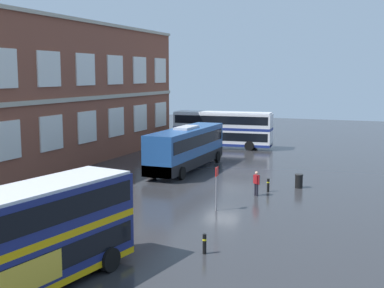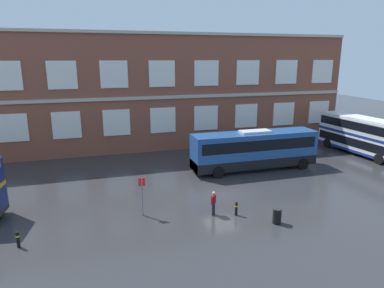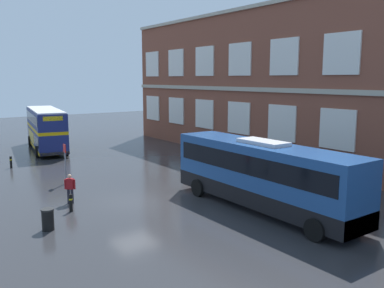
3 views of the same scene
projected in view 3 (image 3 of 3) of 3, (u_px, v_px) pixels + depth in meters
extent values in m
plane|color=#2B2B2D|center=(164.00, 196.00, 24.98)|extent=(120.00, 120.00, 0.00)
cube|color=brown|center=(317.00, 86.00, 34.43)|extent=(45.81, 8.00, 12.77)
cube|color=#B2A893|center=(283.00, 90.00, 32.14)|extent=(45.81, 0.16, 0.36)
cube|color=silver|center=(153.00, 108.00, 49.00)|extent=(2.85, 0.12, 2.81)
cube|color=silver|center=(176.00, 111.00, 44.89)|extent=(2.85, 0.12, 2.81)
cube|color=silver|center=(204.00, 114.00, 40.78)|extent=(2.85, 0.12, 2.81)
cube|color=silver|center=(239.00, 118.00, 36.67)|extent=(2.85, 0.12, 2.81)
cube|color=silver|center=(282.00, 123.00, 32.56)|extent=(2.85, 0.12, 2.81)
cube|color=silver|center=(337.00, 129.00, 28.45)|extent=(2.85, 0.12, 2.81)
cube|color=silver|center=(152.00, 64.00, 48.20)|extent=(2.85, 0.12, 2.81)
cube|color=silver|center=(176.00, 63.00, 44.09)|extent=(2.85, 0.12, 2.81)
cube|color=silver|center=(205.00, 61.00, 39.98)|extent=(2.85, 0.12, 2.81)
cube|color=silver|center=(240.00, 59.00, 35.87)|extent=(2.85, 0.12, 2.81)
cube|color=silver|center=(284.00, 57.00, 31.76)|extent=(2.85, 0.12, 2.81)
cube|color=silver|center=(341.00, 54.00, 27.65)|extent=(2.85, 0.12, 2.81)
cube|color=navy|center=(46.00, 138.00, 41.06)|extent=(11.26, 4.25, 1.75)
cube|color=black|center=(46.00, 136.00, 41.02)|extent=(10.84, 4.22, 0.90)
cube|color=gold|center=(46.00, 127.00, 40.89)|extent=(11.26, 4.25, 0.30)
cube|color=navy|center=(45.00, 118.00, 40.75)|extent=(11.26, 4.25, 1.55)
cube|color=black|center=(45.00, 117.00, 40.74)|extent=(10.84, 4.22, 0.90)
cube|color=gold|center=(47.00, 145.00, 41.17)|extent=(11.27, 4.27, 0.28)
cube|color=silver|center=(45.00, 110.00, 40.62)|extent=(11.03, 4.12, 0.12)
cube|color=gold|center=(31.00, 136.00, 41.65)|extent=(4.78, 0.79, 1.10)
cube|color=yellow|center=(53.00, 119.00, 35.83)|extent=(0.32, 1.65, 0.40)
cylinder|color=black|center=(37.00, 152.00, 37.20)|extent=(1.08, 0.48, 1.04)
cylinder|color=black|center=(67.00, 150.00, 38.30)|extent=(1.08, 0.48, 1.04)
cylinder|color=black|center=(30.00, 141.00, 43.54)|extent=(1.08, 0.48, 1.04)
cylinder|color=black|center=(55.00, 139.00, 44.65)|extent=(1.08, 0.48, 1.04)
cube|color=navy|center=(262.00, 173.00, 22.16)|extent=(12.01, 2.59, 3.20)
cube|color=black|center=(263.00, 162.00, 22.06)|extent=(11.29, 2.63, 1.00)
cube|color=black|center=(262.00, 194.00, 22.35)|extent=(12.01, 2.61, 0.90)
cube|color=silver|center=(263.00, 142.00, 21.90)|extent=(2.88, 1.29, 0.20)
cylinder|color=black|center=(315.00, 230.00, 18.00)|extent=(1.04, 0.32, 1.04)
cylinder|color=black|center=(350.00, 218.00, 19.45)|extent=(1.04, 0.32, 1.04)
cylinder|color=black|center=(198.00, 188.00, 24.95)|extent=(1.04, 0.32, 1.04)
cylinder|color=black|center=(230.00, 182.00, 26.41)|extent=(1.04, 0.32, 1.04)
cylinder|color=black|center=(72.00, 196.00, 23.48)|extent=(0.22, 0.22, 0.85)
cylinder|color=black|center=(69.00, 196.00, 23.48)|extent=(0.22, 0.22, 0.85)
cube|color=maroon|center=(70.00, 184.00, 23.37)|extent=(0.43, 0.46, 0.60)
cylinder|color=maroon|center=(74.00, 184.00, 23.36)|extent=(0.15, 0.15, 0.57)
cylinder|color=maroon|center=(65.00, 184.00, 23.38)|extent=(0.15, 0.15, 0.57)
sphere|color=tan|center=(69.00, 176.00, 23.30)|extent=(0.22, 0.22, 0.22)
cylinder|color=slate|center=(66.00, 164.00, 27.79)|extent=(0.10, 0.10, 2.70)
cube|color=red|center=(64.00, 148.00, 27.61)|extent=(0.44, 0.04, 0.56)
cylinder|color=black|center=(48.00, 220.00, 19.33)|extent=(0.56, 0.56, 0.95)
cylinder|color=black|center=(47.00, 210.00, 19.25)|extent=(0.60, 0.60, 0.08)
cylinder|color=black|center=(11.00, 162.00, 32.71)|extent=(0.18, 0.18, 0.95)
cylinder|color=yellow|center=(11.00, 160.00, 32.68)|extent=(0.19, 0.19, 0.08)
cylinder|color=black|center=(71.00, 203.00, 22.01)|extent=(0.18, 0.18, 0.95)
cylinder|color=yellow|center=(71.00, 199.00, 21.98)|extent=(0.19, 0.19, 0.08)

